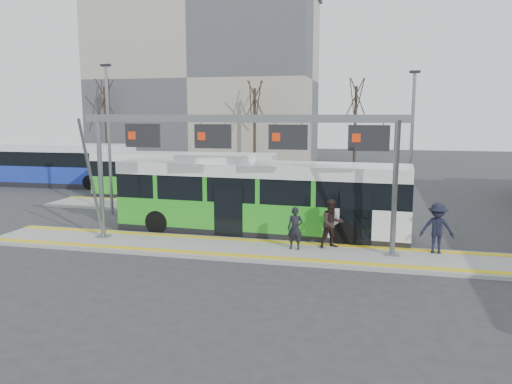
% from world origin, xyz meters
% --- Properties ---
extents(ground, '(120.00, 120.00, 0.00)m').
position_xyz_m(ground, '(0.00, 0.00, 0.00)').
color(ground, '#2D2D30').
rests_on(ground, ground).
extents(platform_main, '(22.00, 3.00, 0.15)m').
position_xyz_m(platform_main, '(0.00, 0.00, 0.07)').
color(platform_main, gray).
rests_on(platform_main, ground).
extents(platform_second, '(20.00, 3.00, 0.15)m').
position_xyz_m(platform_second, '(-4.00, 8.00, 0.07)').
color(platform_second, gray).
rests_on(platform_second, ground).
extents(tactile_main, '(22.00, 2.65, 0.02)m').
position_xyz_m(tactile_main, '(0.00, 0.00, 0.16)').
color(tactile_main, yellow).
rests_on(tactile_main, platform_main).
extents(tactile_second, '(20.00, 0.35, 0.02)m').
position_xyz_m(tactile_second, '(-4.00, 9.15, 0.16)').
color(tactile_second, yellow).
rests_on(tactile_second, platform_second).
extents(gantry, '(13.00, 1.68, 5.20)m').
position_xyz_m(gantry, '(-0.35, 0.25, 4.30)').
color(gantry, slate).
rests_on(gantry, platform_main).
extents(apartment_block, '(24.50, 12.50, 18.40)m').
position_xyz_m(apartment_block, '(-14.00, 36.00, 9.21)').
color(apartment_block, '#A49C88').
rests_on(apartment_block, ground).
extents(hero_bus, '(13.03, 3.33, 3.55)m').
position_xyz_m(hero_bus, '(-0.20, 2.97, 1.63)').
color(hero_bus, black).
rests_on(hero_bus, ground).
extents(bg_bus_green, '(11.77, 3.10, 2.91)m').
position_xyz_m(bg_bus_green, '(-7.07, 11.23, 1.44)').
color(bg_bus_green, black).
rests_on(bg_bus_green, ground).
extents(bg_bus_blue, '(12.16, 2.90, 3.16)m').
position_xyz_m(bg_bus_blue, '(-18.68, 14.30, 1.56)').
color(bg_bus_blue, black).
rests_on(bg_bus_blue, ground).
extents(passenger_a, '(0.63, 0.43, 1.66)m').
position_xyz_m(passenger_a, '(1.83, 0.24, 0.98)').
color(passenger_a, black).
rests_on(passenger_a, platform_main).
extents(passenger_b, '(1.18, 1.11, 1.93)m').
position_xyz_m(passenger_b, '(3.20, 0.81, 1.12)').
color(passenger_b, black).
rests_on(passenger_b, platform_main).
extents(passenger_c, '(1.29, 0.81, 1.92)m').
position_xyz_m(passenger_c, '(7.13, 0.91, 1.11)').
color(passenger_c, black).
rests_on(passenger_c, platform_main).
extents(tree_left, '(1.40, 1.40, 8.82)m').
position_xyz_m(tree_left, '(-6.54, 28.36, 6.69)').
color(tree_left, '#382B21').
rests_on(tree_left, ground).
extents(tree_mid, '(1.40, 1.40, 9.08)m').
position_xyz_m(tree_mid, '(2.82, 31.26, 6.89)').
color(tree_mid, '#382B21').
rests_on(tree_mid, ground).
extents(tree_far, '(1.40, 1.40, 9.22)m').
position_xyz_m(tree_far, '(-22.51, 28.72, 6.99)').
color(tree_far, '#382B21').
rests_on(tree_far, ground).
extents(lamp_west, '(0.50, 0.25, 7.91)m').
position_xyz_m(lamp_west, '(-8.91, 5.35, 4.20)').
color(lamp_west, slate).
rests_on(lamp_west, ground).
extents(lamp_east, '(0.50, 0.25, 7.42)m').
position_xyz_m(lamp_east, '(6.47, 6.93, 3.95)').
color(lamp_east, slate).
rests_on(lamp_east, ground).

